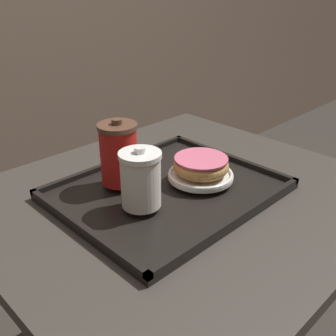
{
  "coord_description": "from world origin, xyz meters",
  "views": [
    {
      "loc": [
        -0.56,
        -0.53,
        1.14
      ],
      "look_at": [
        -0.03,
        0.01,
        0.76
      ],
      "focal_mm": 42.0,
      "sensor_mm": 36.0,
      "label": 1
    }
  ],
  "objects_px": {
    "coffee_cup_rear": "(119,153)",
    "donut_chocolate_glazed": "(201,165)",
    "coffee_cup_front": "(141,179)",
    "spoon": "(151,152)"
  },
  "relations": [
    {
      "from": "coffee_cup_front",
      "to": "donut_chocolate_glazed",
      "type": "xyz_separation_m",
      "value": [
        0.17,
        -0.01,
        -0.03
      ]
    },
    {
      "from": "coffee_cup_rear",
      "to": "spoon",
      "type": "bearing_deg",
      "value": 22.91
    },
    {
      "from": "coffee_cup_front",
      "to": "spoon",
      "type": "height_order",
      "value": "coffee_cup_front"
    },
    {
      "from": "coffee_cup_rear",
      "to": "donut_chocolate_glazed",
      "type": "bearing_deg",
      "value": -38.5
    },
    {
      "from": "coffee_cup_rear",
      "to": "spoon",
      "type": "height_order",
      "value": "coffee_cup_rear"
    },
    {
      "from": "coffee_cup_front",
      "to": "coffee_cup_rear",
      "type": "xyz_separation_m",
      "value": [
        0.03,
        0.11,
        0.01
      ]
    },
    {
      "from": "coffee_cup_front",
      "to": "spoon",
      "type": "bearing_deg",
      "value": 43.29
    },
    {
      "from": "coffee_cup_rear",
      "to": "donut_chocolate_glazed",
      "type": "relative_size",
      "value": 1.17
    },
    {
      "from": "coffee_cup_front",
      "to": "spoon",
      "type": "relative_size",
      "value": 1.13
    },
    {
      "from": "coffee_cup_rear",
      "to": "coffee_cup_front",
      "type": "bearing_deg",
      "value": -106.11
    }
  ]
}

